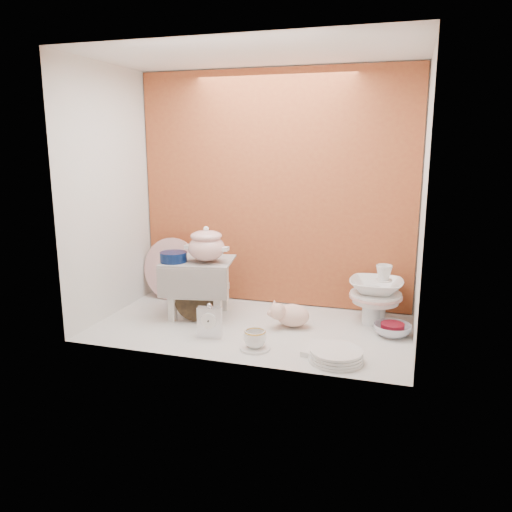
{
  "coord_description": "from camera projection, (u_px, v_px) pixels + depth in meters",
  "views": [
    {
      "loc": [
        0.84,
        -2.67,
        1.05
      ],
      "look_at": [
        0.02,
        0.02,
        0.42
      ],
      "focal_mm": 35.71,
      "sensor_mm": 36.0,
      "label": 1
    }
  ],
  "objects": [
    {
      "name": "ground",
      "position": [
        252.0,
        327.0,
        2.96
      ],
      "size": [
        1.8,
        1.8,
        0.0
      ],
      "primitive_type": "plane",
      "color": "silver",
      "rests_on": "ground"
    },
    {
      "name": "niche_shell",
      "position": [
        261.0,
        163.0,
        2.92
      ],
      "size": [
        1.86,
        1.03,
        1.53
      ],
      "color": "#A75429",
      "rests_on": "ground"
    },
    {
      "name": "step_stool",
      "position": [
        199.0,
        288.0,
        3.12
      ],
      "size": [
        0.47,
        0.42,
        0.35
      ],
      "primitive_type": null,
      "rotation": [
        0.0,
        0.0,
        0.18
      ],
      "color": "silver",
      "rests_on": "ground"
    },
    {
      "name": "soup_tureen",
      "position": [
        206.0,
        244.0,
        3.0
      ],
      "size": [
        0.33,
        0.33,
        0.22
      ],
      "primitive_type": null,
      "rotation": [
        0.0,
        0.0,
        -0.34
      ],
      "color": "white",
      "rests_on": "step_stool"
    },
    {
      "name": "cobalt_bowl",
      "position": [
        173.0,
        257.0,
        3.02
      ],
      "size": [
        0.2,
        0.2,
        0.06
      ],
      "primitive_type": "cylinder",
      "rotation": [
        0.0,
        0.0,
        -0.24
      ],
      "color": "#091A45",
      "rests_on": "step_stool"
    },
    {
      "name": "floral_platter",
      "position": [
        172.0,
        269.0,
        3.44
      ],
      "size": [
        0.43,
        0.12,
        0.42
      ],
      "primitive_type": null,
      "rotation": [
        0.0,
        0.0,
        -0.08
      ],
      "color": "white",
      "rests_on": "ground"
    },
    {
      "name": "blue_white_vase",
      "position": [
        195.0,
        283.0,
        3.37
      ],
      "size": [
        0.28,
        0.28,
        0.27
      ],
      "primitive_type": "imported",
      "rotation": [
        0.0,
        0.0,
        0.08
      ],
      "color": "white",
      "rests_on": "ground"
    },
    {
      "name": "lacquer_tray",
      "position": [
        198.0,
        298.0,
        3.05
      ],
      "size": [
        0.3,
        0.21,
        0.27
      ],
      "primitive_type": null,
      "rotation": [
        0.0,
        0.0,
        0.42
      ],
      "color": "black",
      "rests_on": "ground"
    },
    {
      "name": "mantel_clock",
      "position": [
        210.0,
        321.0,
        2.78
      ],
      "size": [
        0.14,
        0.07,
        0.19
      ],
      "primitive_type": "cube",
      "rotation": [
        0.0,
        0.0,
        0.17
      ],
      "color": "silver",
      "rests_on": "ground"
    },
    {
      "name": "plush_pig",
      "position": [
        293.0,
        315.0,
        2.94
      ],
      "size": [
        0.28,
        0.22,
        0.15
      ],
      "primitive_type": "ellipsoid",
      "rotation": [
        0.0,
        0.0,
        0.21
      ],
      "color": "beige",
      "rests_on": "ground"
    },
    {
      "name": "teacup_saucer",
      "position": [
        255.0,
        348.0,
        2.64
      ],
      "size": [
        0.17,
        0.17,
        0.01
      ],
      "primitive_type": "cylinder",
      "rotation": [
        0.0,
        0.0,
        -0.07
      ],
      "color": "white",
      "rests_on": "ground"
    },
    {
      "name": "gold_rim_teacup",
      "position": [
        255.0,
        339.0,
        2.63
      ],
      "size": [
        0.12,
        0.12,
        0.09
      ],
      "primitive_type": "imported",
      "rotation": [
        0.0,
        0.0,
        -0.01
      ],
      "color": "white",
      "rests_on": "teacup_saucer"
    },
    {
      "name": "lattice_dish",
      "position": [
        324.0,
        350.0,
        2.59
      ],
      "size": [
        0.21,
        0.21,
        0.03
      ],
      "primitive_type": "cube",
      "rotation": [
        0.0,
        0.0,
        -0.11
      ],
      "color": "white",
      "rests_on": "ground"
    },
    {
      "name": "dinner_plate_stack",
      "position": [
        336.0,
        355.0,
        2.49
      ],
      "size": [
        0.35,
        0.35,
        0.06
      ],
      "primitive_type": "cylinder",
      "rotation": [
        0.0,
        0.0,
        0.36
      ],
      "color": "white",
      "rests_on": "ground"
    },
    {
      "name": "crystal_bowl",
      "position": [
        392.0,
        330.0,
        2.82
      ],
      "size": [
        0.27,
        0.27,
        0.06
      ],
      "primitive_type": "imported",
      "rotation": [
        0.0,
        0.0,
        -0.39
      ],
      "color": "silver",
      "rests_on": "ground"
    },
    {
      "name": "clear_glass_vase",
      "position": [
        372.0,
        306.0,
        2.98
      ],
      "size": [
        0.13,
        0.13,
        0.22
      ],
      "primitive_type": "cylinder",
      "rotation": [
        0.0,
        0.0,
        0.19
      ],
      "color": "silver",
      "rests_on": "ground"
    },
    {
      "name": "porcelain_tower",
      "position": [
        376.0,
        294.0,
        2.99
      ],
      "size": [
        0.31,
        0.31,
        0.36
      ],
      "primitive_type": null,
      "rotation": [
        0.0,
        0.0,
        0.0
      ],
      "color": "white",
      "rests_on": "ground"
    }
  ]
}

